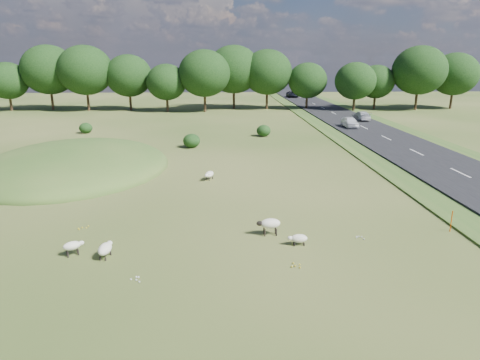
# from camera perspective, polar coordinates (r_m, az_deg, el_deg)

# --- Properties ---
(ground) EXTENTS (160.00, 160.00, 0.00)m
(ground) POSITION_cam_1_polar(r_m,az_deg,el_deg) (45.41, -3.44, 4.24)
(ground) COLOR #2B4816
(ground) RESTS_ON ground
(mound) EXTENTS (16.00, 20.00, 4.00)m
(mound) POSITION_cam_1_polar(r_m,az_deg,el_deg) (39.69, -21.19, 1.50)
(mound) COLOR #33561E
(mound) RESTS_ON ground
(road) EXTENTS (8.00, 150.00, 0.25)m
(road) POSITION_cam_1_polar(r_m,az_deg,el_deg) (58.49, 16.81, 6.32)
(road) COLOR black
(road) RESTS_ON ground
(treeline) EXTENTS (96.28, 14.66, 11.70)m
(treeline) POSITION_cam_1_polar(r_m,az_deg,el_deg) (79.99, -3.96, 13.95)
(treeline) COLOR black
(treeline) RESTS_ON ground
(shrubs) EXTENTS (24.05, 11.60, 1.49)m
(shrubs) POSITION_cam_1_polar(r_m,az_deg,el_deg) (50.79, -7.50, 6.18)
(shrubs) COLOR black
(shrubs) RESTS_ON ground
(marker_post) EXTENTS (0.06, 0.06, 1.20)m
(marker_post) POSITION_cam_1_polar(r_m,az_deg,el_deg) (25.95, 26.34, -4.96)
(marker_post) COLOR #D8590C
(marker_post) RESTS_ON ground
(sheep_0) EXTENTS (0.90, 1.23, 0.69)m
(sheep_0) POSITION_cam_1_polar(r_m,az_deg,el_deg) (33.34, -4.13, 0.74)
(sheep_0) COLOR beige
(sheep_0) RESTS_ON ground
(sheep_1) EXTENTS (1.02, 0.46, 0.59)m
(sheep_1) POSITION_cam_1_polar(r_m,az_deg,el_deg) (21.92, 7.81, -7.73)
(sheep_1) COLOR beige
(sheep_1) RESTS_ON ground
(sheep_2) EXTENTS (1.00, 0.80, 0.72)m
(sheep_2) POSITION_cam_1_polar(r_m,az_deg,el_deg) (22.10, -21.43, -8.16)
(sheep_2) COLOR beige
(sheep_2) RESTS_ON ground
(sheep_3) EXTENTS (0.69, 1.28, 0.72)m
(sheep_3) POSITION_cam_1_polar(r_m,az_deg,el_deg) (21.40, -17.53, -8.72)
(sheep_3) COLOR beige
(sheep_3) RESTS_ON ground
(sheep_4) EXTENTS (1.32, 0.66, 0.94)m
(sheep_4) POSITION_cam_1_polar(r_m,az_deg,el_deg) (22.86, 3.97, -5.83)
(sheep_4) COLOR beige
(sheep_4) RESTS_ON ground
(car_0) EXTENTS (2.40, 5.21, 1.45)m
(car_0) POSITION_cam_1_polar(r_m,az_deg,el_deg) (106.09, 7.00, 11.29)
(car_0) COLOR black
(car_0) RESTS_ON road
(car_1) EXTENTS (1.98, 4.87, 1.41)m
(car_1) POSITION_cam_1_polar(r_m,az_deg,el_deg) (106.57, 9.07, 11.23)
(car_1) COLOR #B1B2B9
(car_1) RESTS_ON road
(car_4) EXTENTS (1.65, 4.10, 1.40)m
(car_4) POSITION_cam_1_polar(r_m,az_deg,el_deg) (59.90, 14.45, 7.50)
(car_4) COLOR white
(car_4) RESTS_ON road
(car_5) EXTENTS (1.86, 4.57, 1.33)m
(car_5) POSITION_cam_1_polar(r_m,az_deg,el_deg) (67.58, 15.88, 8.26)
(car_5) COLOR silver
(car_5) RESTS_ON road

